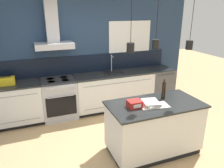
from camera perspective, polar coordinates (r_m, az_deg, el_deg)
The scene contains 12 objects.
ground_plane at distance 4.01m, azimuth 0.03°, elevation -17.42°, with size 16.00×16.00×0.00m, color tan.
wall_back at distance 5.22m, azimuth -8.27°, elevation 7.59°, with size 5.60×2.36×2.60m.
counter_run_left at distance 5.10m, azimuth -25.43°, elevation -5.01°, with size 1.37×0.64×0.91m.
counter_run_sink at distance 5.41m, azimuth 0.55°, elevation -1.70°, with size 1.95×0.64×1.32m.
oven_range at distance 5.09m, azimuth -13.61°, elevation -3.69°, with size 0.75×0.66×0.91m.
dishwasher at distance 5.97m, azimuth 12.05°, elevation -0.15°, with size 0.62×0.65×0.91m.
kitchen_island at distance 3.87m, azimuth 10.83°, elevation -11.10°, with size 1.57×0.83×0.91m.
bottle_on_island at distance 3.83m, azimuth 13.34°, elevation -1.60°, with size 0.07×0.07×0.36m.
book_stack at distance 3.58m, azimuth 9.92°, elevation -4.94°, with size 0.31×0.37×0.07m.
red_supply_box at distance 3.47m, azimuth 5.94°, elevation -5.19°, with size 0.22×0.19×0.11m.
paper_pile at distance 3.58m, azimuth 10.97°, elevation -5.53°, with size 0.49×0.31×0.01m.
yellow_toolbox at distance 4.92m, azimuth -25.99°, elevation 0.67°, with size 0.34×0.18×0.19m.
Camera 1 is at (-1.16, -3.00, 2.39)m, focal length 35.00 mm.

